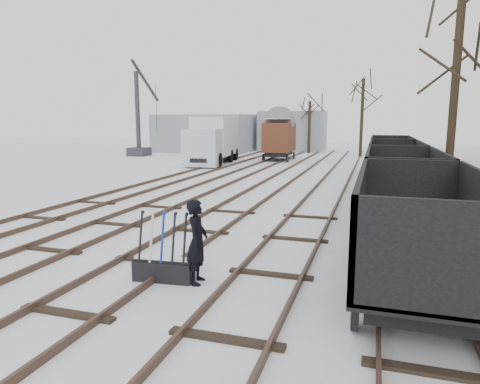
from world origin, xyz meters
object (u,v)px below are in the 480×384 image
object	(u,v)px
freight_wagon_a	(419,249)
panel_van	(214,147)
ground_frame	(164,268)
worker	(197,242)
crane	(139,131)
box_van_wagon	(280,136)
lorry	(213,140)

from	to	relation	value
freight_wagon_a	panel_van	bearing A→B (deg)	118.80
ground_frame	worker	size ratio (longest dim) A/B	0.83
worker	crane	size ratio (longest dim) A/B	0.20
box_van_wagon	crane	xyz separation A→B (m)	(-14.01, 0.58, 0.31)
freight_wagon_a	lorry	xyz separation A→B (m)	(-13.32, 23.17, 0.96)
worker	lorry	world-z (taller)	lorry
box_van_wagon	worker	bearing A→B (deg)	-84.01
worker	lorry	bearing A→B (deg)	10.39
panel_van	crane	size ratio (longest dim) A/B	0.57
worker	freight_wagon_a	size ratio (longest dim) A/B	0.30
freight_wagon_a	lorry	world-z (taller)	lorry
box_van_wagon	crane	distance (m)	14.03
ground_frame	lorry	xyz separation A→B (m)	(-8.19, 24.06, 1.61)
lorry	crane	distance (m)	10.79
crane	box_van_wagon	bearing A→B (deg)	-3.79
ground_frame	box_van_wagon	size ratio (longest dim) A/B	0.31
freight_wagon_a	crane	bearing A→B (deg)	129.04
ground_frame	lorry	size ratio (longest dim) A/B	0.18
worker	lorry	distance (m)	25.59
panel_van	worker	bearing A→B (deg)	-53.58
worker	panel_van	size ratio (longest dim) A/B	0.35
box_van_wagon	crane	bearing A→B (deg)	174.68
worker	lorry	xyz separation A→B (m)	(-8.94, 23.96, 0.99)
ground_frame	crane	distance (m)	34.13
lorry	panel_van	world-z (taller)	lorry
freight_wagon_a	crane	world-z (taller)	crane
ground_frame	freight_wagon_a	xyz separation A→B (m)	(5.13, 0.89, 0.64)
ground_frame	box_van_wagon	distance (m)	28.80
box_van_wagon	freight_wagon_a	bearing A→B (deg)	-75.18
lorry	crane	bearing A→B (deg)	146.15
panel_van	crane	world-z (taller)	crane
worker	box_van_wagon	world-z (taller)	box_van_wagon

